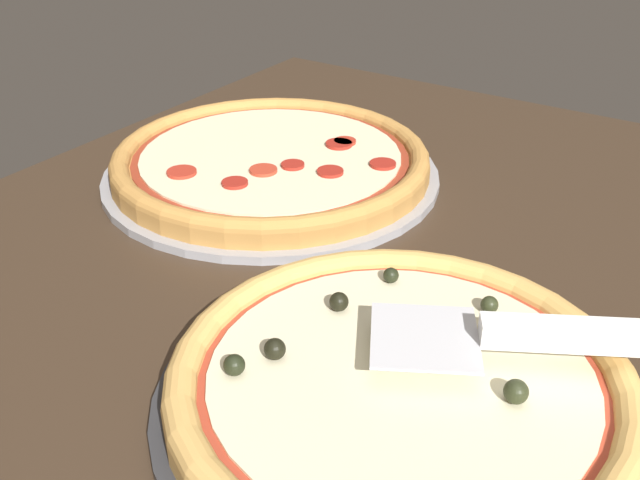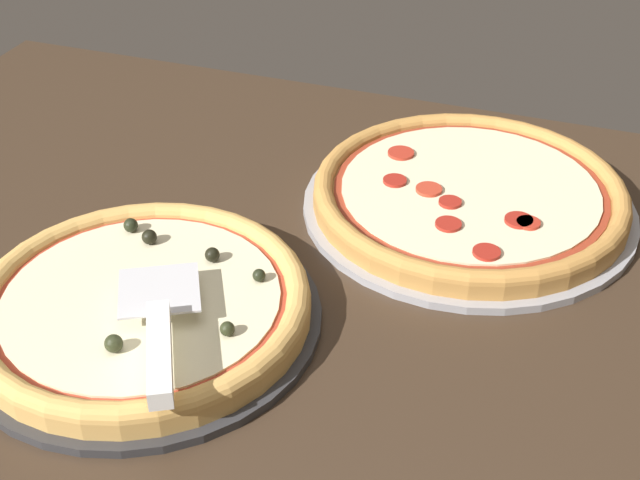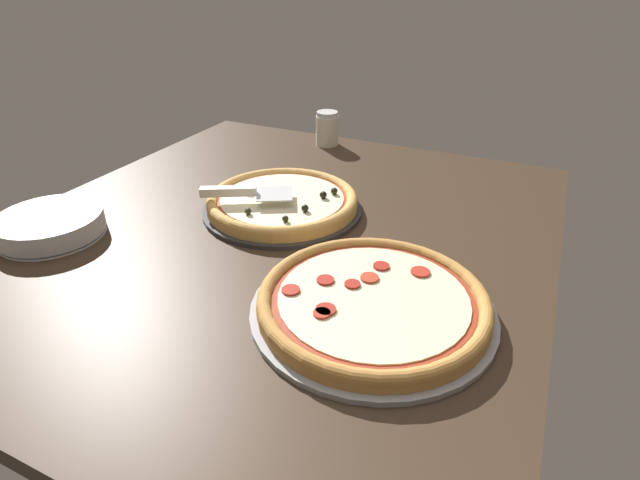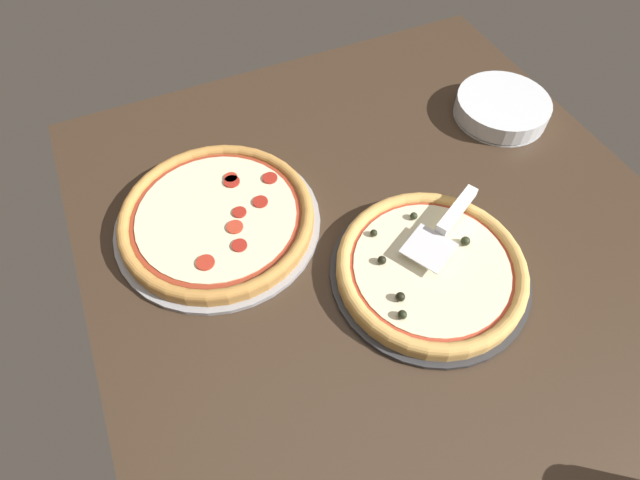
# 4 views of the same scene
# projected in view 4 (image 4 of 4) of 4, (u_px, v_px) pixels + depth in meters

# --- Properties ---
(ground_plane) EXTENTS (1.31, 1.17, 0.04)m
(ground_plane) POSITION_uv_depth(u_px,v_px,m) (394.00, 253.00, 1.00)
(ground_plane) COLOR #38281C
(pizza_pan_front) EXTENTS (0.38, 0.38, 0.01)m
(pizza_pan_front) POSITION_uv_depth(u_px,v_px,m) (429.00, 274.00, 0.95)
(pizza_pan_front) COLOR #2D2D30
(pizza_pan_front) RESTS_ON ground_plane
(pizza_front) EXTENTS (0.36, 0.36, 0.04)m
(pizza_front) POSITION_uv_depth(u_px,v_px,m) (431.00, 268.00, 0.93)
(pizza_front) COLOR tan
(pizza_front) RESTS_ON pizza_pan_front
(pizza_pan_back) EXTENTS (0.42, 0.42, 0.01)m
(pizza_pan_back) POSITION_uv_depth(u_px,v_px,m) (218.00, 223.00, 1.02)
(pizza_pan_back) COLOR #939399
(pizza_pan_back) RESTS_ON ground_plane
(pizza_back) EXTENTS (0.39, 0.39, 0.03)m
(pizza_back) POSITION_uv_depth(u_px,v_px,m) (217.00, 217.00, 1.00)
(pizza_back) COLOR #B77F3D
(pizza_back) RESTS_ON pizza_pan_back
(serving_spatula) EXTENTS (0.15, 0.21, 0.02)m
(serving_spatula) POSITION_uv_depth(u_px,v_px,m) (451.00, 218.00, 0.95)
(serving_spatula) COLOR silver
(serving_spatula) RESTS_ON pizza_front
(plate_stack) EXTENTS (0.22, 0.22, 0.05)m
(plate_stack) POSITION_uv_depth(u_px,v_px,m) (502.00, 108.00, 1.19)
(plate_stack) COLOR silver
(plate_stack) RESTS_ON ground_plane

